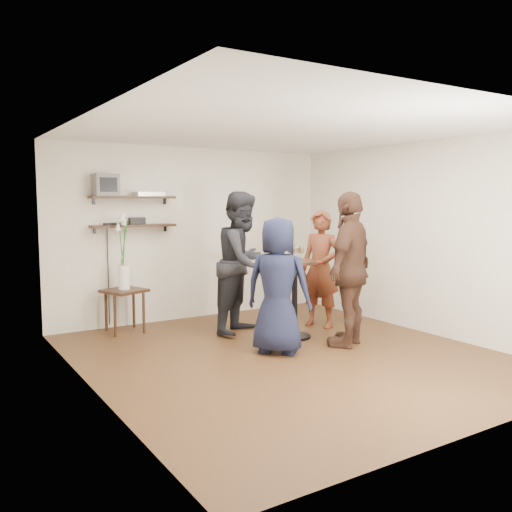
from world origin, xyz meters
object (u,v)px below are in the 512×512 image
at_px(radio, 137,221).
at_px(person_dark, 243,262).
at_px(side_table, 124,296).
at_px(person_brown, 350,269).
at_px(person_plaid, 321,269).
at_px(crt_monitor, 105,185).
at_px(person_navy, 278,286).
at_px(dvd_deck, 149,194).
at_px(drinks_table, 295,288).

xyz_separation_m(radio, person_dark, (1.09, -1.10, -0.55)).
relative_size(side_table, person_brown, 0.33).
bearing_deg(person_plaid, side_table, -139.73).
distance_m(crt_monitor, side_table, 1.55).
relative_size(person_dark, person_navy, 1.19).
bearing_deg(person_brown, side_table, -73.11).
bearing_deg(person_dark, crt_monitor, 111.28).
bearing_deg(person_navy, person_brown, -140.15).
bearing_deg(person_plaid, radio, -147.37).
xyz_separation_m(dvd_deck, person_dark, (0.91, -1.10, -0.93)).
distance_m(side_table, person_plaid, 2.77).
xyz_separation_m(side_table, person_brown, (2.16, -2.15, 0.46)).
xyz_separation_m(radio, person_brown, (1.87, -2.39, -0.56)).
relative_size(side_table, person_navy, 0.39).
bearing_deg(crt_monitor, side_table, -59.27).
bearing_deg(crt_monitor, dvd_deck, 0.00).
distance_m(person_navy, person_brown, 0.98).
height_order(dvd_deck, radio, dvd_deck).
height_order(dvd_deck, person_dark, same).
bearing_deg(person_brown, crt_monitor, -74.33).
relative_size(crt_monitor, person_plaid, 0.19).
bearing_deg(person_brown, dvd_deck, -83.20).
relative_size(drinks_table, person_brown, 0.54).
bearing_deg(person_navy, person_plaid, -97.00).
xyz_separation_m(crt_monitor, dvd_deck, (0.63, 0.00, -0.12)).
xyz_separation_m(person_dark, person_brown, (0.77, -1.30, -0.00)).
bearing_deg(dvd_deck, crt_monitor, 180.00).
xyz_separation_m(radio, person_navy, (0.92, -2.20, -0.71)).
relative_size(person_plaid, person_dark, 0.86).
relative_size(crt_monitor, dvd_deck, 0.80).
height_order(drinks_table, person_dark, person_dark).
bearing_deg(person_plaid, person_navy, -83.00).
bearing_deg(radio, person_navy, -67.33).
height_order(radio, person_navy, person_navy).
distance_m(dvd_deck, person_plaid, 2.68).
distance_m(side_table, person_brown, 3.08).
bearing_deg(person_plaid, dvd_deck, -149.71).
distance_m(dvd_deck, person_navy, 2.56).
xyz_separation_m(crt_monitor, person_dark, (1.54, -1.10, -1.05)).
relative_size(crt_monitor, side_table, 0.51).
distance_m(radio, person_dark, 1.64).
height_order(drinks_table, person_brown, person_brown).
relative_size(radio, person_plaid, 0.13).
bearing_deg(drinks_table, dvd_deck, 127.44).
relative_size(dvd_deck, person_dark, 0.21).
bearing_deg(dvd_deck, person_brown, -54.91).
distance_m(crt_monitor, person_navy, 2.85).
bearing_deg(person_navy, dvd_deck, -20.16).
relative_size(person_plaid, person_brown, 0.87).
height_order(dvd_deck, person_navy, dvd_deck).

